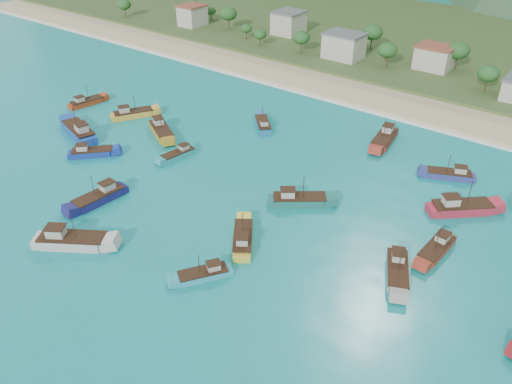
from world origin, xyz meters
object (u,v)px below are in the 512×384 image
Objects in this scene: boat_0 at (92,153)px; boat_15 at (79,132)px; boat_18 at (100,198)px; boat_33 at (298,201)px; boat_6 at (397,271)px; boat_13 at (243,240)px; boat_11 at (384,139)px; boat_19 at (461,208)px; boat_28 at (133,114)px; boat_2 at (161,131)px; boat_32 at (436,249)px; boat_30 at (179,155)px; boat_23 at (450,175)px; boat_17 at (204,275)px; boat_22 at (263,125)px; boat_9 at (71,241)px; boat_21 at (86,103)px.

boat_15 is at bearing -160.51° from boat_0.
boat_18 is 1.05× the size of boat_33.
boat_13 is at bearing -5.68° from boat_6.
boat_11 is 1.09× the size of boat_19.
boat_28 is (-55.36, -25.19, -0.10)m from boat_11.
boat_6 is 0.87× the size of boat_11.
boat_15 is 82.79m from boat_19.
boat_11 reaches higher than boat_2.
boat_18 reaches higher than boat_6.
boat_28 is at bearing -45.68° from boat_18.
boat_2 is 1.19× the size of boat_32.
boat_15 is (-10.14, 4.28, 0.36)m from boat_0.
boat_0 is 18.70m from boat_30.
boat_33 is at bearing 119.59° from boat_23.
boat_28 is (1.57, 14.41, -0.26)m from boat_15.
boat_2 reaches higher than boat_17.
boat_28 is at bearing -35.82° from boat_6.
boat_11 is at bearing 85.51° from boat_0.
boat_19 is (79.64, 22.64, -0.14)m from boat_15.
boat_22 is (-48.96, 6.68, -0.24)m from boat_19.
boat_2 is at bearing -123.50° from boat_19.
boat_22 is 23.25m from boat_30.
boat_19 is at bearing 13.92° from boat_13.
boat_6 is (63.36, -11.57, -0.13)m from boat_2.
boat_21 is (-47.02, 37.44, -0.29)m from boat_9.
boat_17 is 24.95m from boat_33.
boat_19 is at bearing -177.14° from boat_23.
boat_9 reaches higher than boat_6.
boat_0 is 1.08× the size of boat_17.
boat_28 is at bearing -0.03° from boat_32.
boat_9 reaches higher than boat_19.
boat_0 reaches higher than boat_32.
boat_18 is at bearing -98.18° from boat_19.
boat_2 reaches higher than boat_18.
boat_28 is at bearing -72.12° from boat_2.
boat_0 is at bearing -166.71° from boat_22.
boat_30 is (-0.69, 21.01, -0.25)m from boat_18.
boat_22 is (44.66, 17.15, 0.00)m from boat_21.
boat_30 is at bearing 0.52° from boat_21.
boat_19 is at bearing 134.27° from boat_11.
boat_19 reaches higher than boat_28.
boat_2 is 1.38× the size of boat_17.
boat_21 is (-93.62, -10.47, -0.25)m from boat_19.
boat_11 is at bearing -39.99° from boat_15.
boat_0 is 0.78× the size of boat_2.
boat_9 is 1.24× the size of boat_21.
boat_11 is at bearing -115.90° from boat_18.
boat_0 is 74.53m from boat_19.
boat_6 is 1.06× the size of boat_13.
boat_23 is (40.96, 58.61, -0.28)m from boat_9.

